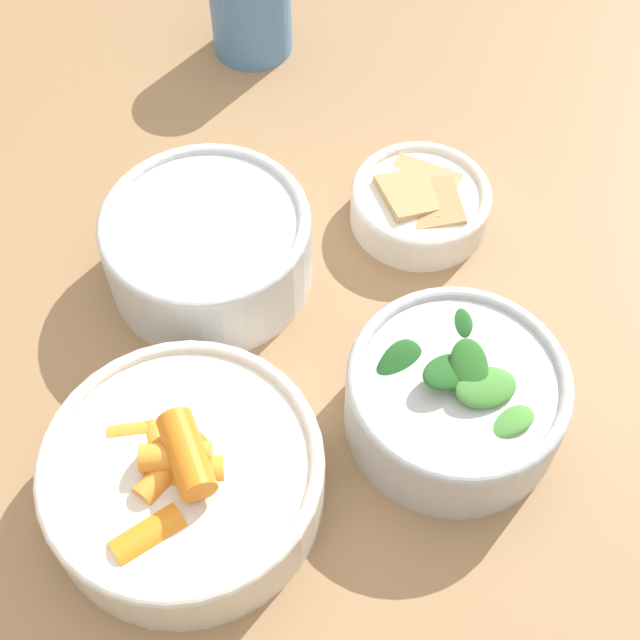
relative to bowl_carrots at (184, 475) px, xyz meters
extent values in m
cube|color=#99724C|center=(0.04, -0.11, -0.04)|extent=(1.09, 0.91, 0.03)
cube|color=olive|center=(0.53, -0.50, -0.43)|extent=(0.06, 0.06, 0.74)
cylinder|color=silver|center=(0.00, 0.00, -0.01)|extent=(0.18, 0.18, 0.05)
torus|color=silver|center=(0.00, 0.00, 0.02)|extent=(0.18, 0.18, 0.01)
cylinder|color=orange|center=(-0.01, 0.00, 0.01)|extent=(0.03, 0.05, 0.02)
cylinder|color=orange|center=(0.01, 0.01, 0.01)|extent=(0.04, 0.02, 0.02)
cylinder|color=orange|center=(-0.04, 0.02, 0.01)|extent=(0.04, 0.05, 0.02)
cylinder|color=orange|center=(0.03, 0.02, 0.01)|extent=(0.02, 0.05, 0.02)
cylinder|color=orange|center=(0.01, -0.04, 0.01)|extent=(0.06, 0.03, 0.02)
cylinder|color=orange|center=(0.00, -0.01, 0.03)|extent=(0.06, 0.03, 0.02)
cylinder|color=orange|center=(0.00, 0.00, 0.03)|extent=(0.02, 0.05, 0.02)
cylinder|color=orange|center=(0.00, 0.01, 0.02)|extent=(0.05, 0.05, 0.02)
cylinder|color=silver|center=(0.02, -0.19, 0.00)|extent=(0.15, 0.15, 0.06)
torus|color=silver|center=(0.02, -0.19, 0.03)|extent=(0.15, 0.15, 0.01)
ellipsoid|color=#235B23|center=(0.07, -0.19, 0.02)|extent=(0.06, 0.05, 0.05)
ellipsoid|color=#235B23|center=(0.02, -0.18, 0.04)|extent=(0.03, 0.04, 0.02)
ellipsoid|color=#4C933D|center=(0.00, -0.20, 0.03)|extent=(0.03, 0.04, 0.02)
ellipsoid|color=#2D7028|center=(0.02, -0.19, 0.04)|extent=(0.04, 0.03, 0.02)
ellipsoid|color=#235B23|center=(0.03, -0.15, 0.02)|extent=(0.06, 0.06, 0.06)
ellipsoid|color=#4C933D|center=(-0.02, -0.21, 0.02)|extent=(0.03, 0.05, 0.03)
cylinder|color=silver|center=(0.18, -0.04, 0.00)|extent=(0.16, 0.16, 0.06)
torus|color=silver|center=(0.18, -0.04, 0.03)|extent=(0.16, 0.16, 0.01)
cylinder|color=brown|center=(0.18, -0.04, -0.01)|extent=(0.14, 0.14, 0.04)
ellipsoid|color=#8E5B3D|center=(0.13, -0.05, 0.02)|extent=(0.01, 0.01, 0.01)
ellipsoid|color=#8E5B3D|center=(0.23, -0.08, 0.02)|extent=(0.01, 0.01, 0.01)
ellipsoid|color=#AD7551|center=(0.18, -0.10, 0.02)|extent=(0.01, 0.01, 0.01)
ellipsoid|color=#8E5B3D|center=(0.17, -0.01, 0.02)|extent=(0.01, 0.01, 0.01)
ellipsoid|color=#AD7551|center=(0.21, 0.01, 0.02)|extent=(0.01, 0.01, 0.01)
ellipsoid|color=#8E5B3D|center=(0.23, -0.08, 0.02)|extent=(0.01, 0.01, 0.01)
ellipsoid|color=#8E5B3D|center=(0.19, 0.02, 0.02)|extent=(0.01, 0.01, 0.01)
ellipsoid|color=#A36B4C|center=(0.17, 0.02, 0.02)|extent=(0.01, 0.01, 0.01)
ellipsoid|color=#8E5B3D|center=(0.17, -0.06, 0.02)|extent=(0.01, 0.01, 0.01)
ellipsoid|color=#A36B4C|center=(0.19, -0.06, 0.02)|extent=(0.01, 0.01, 0.01)
ellipsoid|color=#AD7551|center=(0.21, -0.02, 0.01)|extent=(0.01, 0.01, 0.01)
ellipsoid|color=#AD7551|center=(0.16, -0.01, 0.02)|extent=(0.01, 0.01, 0.01)
ellipsoid|color=#A36B4C|center=(0.20, -0.09, 0.02)|extent=(0.01, 0.01, 0.01)
ellipsoid|color=#AD7551|center=(0.20, 0.02, 0.02)|extent=(0.01, 0.01, 0.01)
cylinder|color=beige|center=(0.21, -0.08, 0.02)|extent=(0.03, 0.03, 0.01)
cylinder|color=#E0A88E|center=(0.22, -0.04, 0.02)|extent=(0.03, 0.03, 0.01)
cylinder|color=beige|center=(0.22, -0.01, 0.02)|extent=(0.03, 0.03, 0.01)
cylinder|color=tan|center=(0.21, -0.05, 0.02)|extent=(0.03, 0.03, 0.01)
cylinder|color=#E0A88E|center=(0.21, -0.05, 0.02)|extent=(0.03, 0.03, 0.01)
cylinder|color=silver|center=(0.20, -0.22, -0.01)|extent=(0.11, 0.11, 0.03)
torus|color=silver|center=(0.20, -0.22, 0.00)|extent=(0.11, 0.11, 0.01)
cube|color=tan|center=(0.20, -0.22, -0.01)|extent=(0.05, 0.05, 0.02)
cube|color=tan|center=(0.21, -0.22, 0.00)|extent=(0.07, 0.08, 0.02)
cube|color=tan|center=(0.20, -0.22, 0.00)|extent=(0.06, 0.06, 0.01)
cube|color=tan|center=(0.21, -0.21, 0.00)|extent=(0.06, 0.05, 0.01)
cylinder|color=#4C7FB7|center=(0.45, -0.12, 0.02)|extent=(0.08, 0.08, 0.09)
camera|label=1|loc=(-0.26, -0.04, 0.54)|focal=50.00mm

